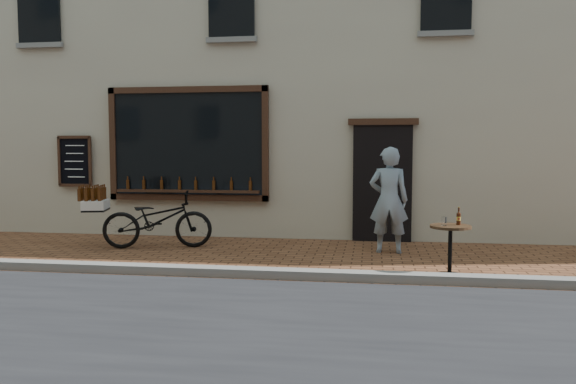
# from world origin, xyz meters

# --- Properties ---
(ground) EXTENTS (90.00, 90.00, 0.00)m
(ground) POSITION_xyz_m (0.00, 0.00, 0.00)
(ground) COLOR brown
(ground) RESTS_ON ground
(kerb) EXTENTS (90.00, 0.25, 0.12)m
(kerb) POSITION_xyz_m (0.00, 0.20, 0.06)
(kerb) COLOR slate
(kerb) RESTS_ON ground
(shop_building) EXTENTS (28.00, 6.20, 10.00)m
(shop_building) POSITION_xyz_m (0.00, 6.50, 5.00)
(shop_building) COLOR #B8AE91
(shop_building) RESTS_ON ground
(cargo_bicycle) EXTENTS (2.29, 1.14, 1.07)m
(cargo_bicycle) POSITION_xyz_m (-2.09, 2.15, 0.51)
(cargo_bicycle) COLOR black
(cargo_bicycle) RESTS_ON ground
(bistro_table) EXTENTS (0.56, 0.56, 0.96)m
(bistro_table) POSITION_xyz_m (2.78, 0.61, 0.51)
(bistro_table) COLOR black
(bistro_table) RESTS_ON ground
(pedestrian) EXTENTS (0.66, 0.44, 1.79)m
(pedestrian) POSITION_xyz_m (1.99, 2.31, 0.90)
(pedestrian) COLOR gray
(pedestrian) RESTS_ON ground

